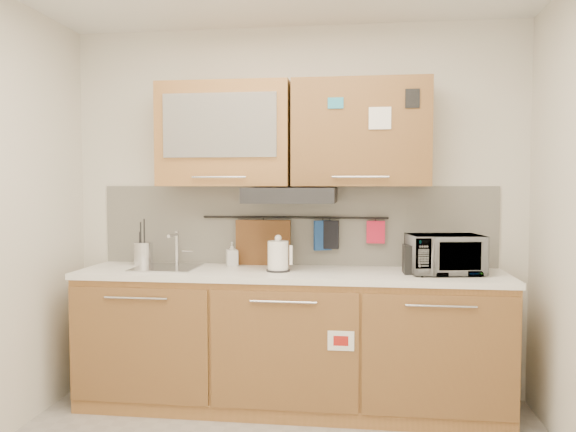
# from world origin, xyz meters

# --- Properties ---
(wall_back) EXTENTS (3.20, 0.00, 3.20)m
(wall_back) POSITION_xyz_m (0.00, 1.50, 1.30)
(wall_back) COLOR silver
(wall_back) RESTS_ON ground
(base_cabinet) EXTENTS (2.80, 0.64, 0.88)m
(base_cabinet) POSITION_xyz_m (0.00, 1.19, 0.41)
(base_cabinet) COLOR #AD6F3D
(base_cabinet) RESTS_ON floor
(countertop) EXTENTS (2.82, 0.62, 0.04)m
(countertop) POSITION_xyz_m (0.00, 1.19, 0.90)
(countertop) COLOR white
(countertop) RESTS_ON base_cabinet
(backsplash) EXTENTS (2.80, 0.02, 0.56)m
(backsplash) POSITION_xyz_m (0.00, 1.49, 1.20)
(backsplash) COLOR silver
(backsplash) RESTS_ON countertop
(upper_cabinets) EXTENTS (1.82, 0.37, 0.70)m
(upper_cabinets) POSITION_xyz_m (-0.00, 1.32, 1.83)
(upper_cabinets) COLOR #AD6F3D
(upper_cabinets) RESTS_ON wall_back
(range_hood) EXTENTS (0.60, 0.46, 0.10)m
(range_hood) POSITION_xyz_m (0.00, 1.25, 1.42)
(range_hood) COLOR black
(range_hood) RESTS_ON upper_cabinets
(sink) EXTENTS (0.42, 0.40, 0.26)m
(sink) POSITION_xyz_m (-0.85, 1.21, 0.92)
(sink) COLOR silver
(sink) RESTS_ON countertop
(utensil_rail) EXTENTS (1.30, 0.02, 0.02)m
(utensil_rail) POSITION_xyz_m (0.00, 1.45, 1.26)
(utensil_rail) COLOR black
(utensil_rail) RESTS_ON backsplash
(utensil_crock) EXTENTS (0.16, 0.16, 0.33)m
(utensil_crock) POSITION_xyz_m (-1.06, 1.31, 1.00)
(utensil_crock) COLOR silver
(utensil_crock) RESTS_ON countertop
(kettle) EXTENTS (0.17, 0.16, 0.24)m
(kettle) POSITION_xyz_m (-0.07, 1.16, 1.02)
(kettle) COLOR white
(kettle) RESTS_ON countertop
(toaster) EXTENTS (0.25, 0.16, 0.18)m
(toaster) POSITION_xyz_m (0.86, 1.18, 1.01)
(toaster) COLOR black
(toaster) RESTS_ON countertop
(microwave) EXTENTS (0.50, 0.38, 0.25)m
(microwave) POSITION_xyz_m (1.00, 1.19, 1.05)
(microwave) COLOR #999999
(microwave) RESTS_ON countertop
(soap_bottle) EXTENTS (0.10, 0.10, 0.17)m
(soap_bottle) POSITION_xyz_m (-0.43, 1.36, 1.00)
(soap_bottle) COLOR #999999
(soap_bottle) RESTS_ON countertop
(cutting_board) EXTENTS (0.39, 0.03, 0.48)m
(cutting_board) POSITION_xyz_m (-0.22, 1.44, 1.00)
(cutting_board) COLOR brown
(cutting_board) RESTS_ON utensil_rail
(oven_mitt) EXTENTS (0.13, 0.08, 0.21)m
(oven_mitt) POSITION_xyz_m (0.20, 1.44, 1.14)
(oven_mitt) COLOR navy
(oven_mitt) RESTS_ON utensil_rail
(dark_pouch) EXTENTS (0.13, 0.04, 0.20)m
(dark_pouch) POSITION_xyz_m (0.25, 1.44, 1.14)
(dark_pouch) COLOR black
(dark_pouch) RESTS_ON utensil_rail
(pot_holder) EXTENTS (0.13, 0.02, 0.15)m
(pot_holder) POSITION_xyz_m (0.57, 1.44, 1.16)
(pot_holder) COLOR red
(pot_holder) RESTS_ON utensil_rail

